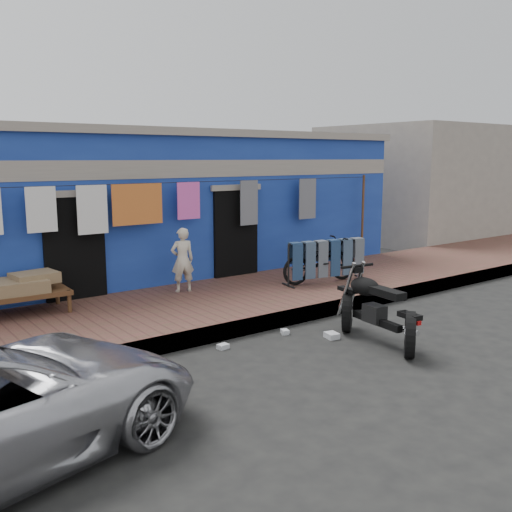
{
  "coord_description": "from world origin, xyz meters",
  "views": [
    {
      "loc": [
        -5.61,
        -5.52,
        2.78
      ],
      "look_at": [
        0.0,
        2.0,
        1.15
      ],
      "focal_mm": 40.0,
      "sensor_mm": 36.0,
      "label": 1
    }
  ],
  "objects": [
    {
      "name": "seated_person",
      "position": [
        -0.38,
        3.82,
        0.86
      ],
      "size": [
        0.49,
        0.38,
        1.23
      ],
      "primitive_type": "imported",
      "rotation": [
        0.0,
        0.0,
        2.92
      ],
      "color": "beige",
      "rests_on": "sidewalk"
    },
    {
      "name": "bicycle",
      "position": [
        2.27,
        2.86,
        0.81
      ],
      "size": [
        1.8,
        0.86,
        1.12
      ],
      "primitive_type": "imported",
      "rotation": [
        0.0,
        0.0,
        1.42
      ],
      "color": "black",
      "rests_on": "sidewalk"
    },
    {
      "name": "litter_c",
      "position": [
        0.43,
        0.6,
        0.04
      ],
      "size": [
        0.21,
        0.25,
        0.09
      ],
      "primitive_type": "cube",
      "rotation": [
        0.0,
        0.0,
        1.37
      ],
      "color": "silver",
      "rests_on": "ground"
    },
    {
      "name": "curb",
      "position": [
        0.0,
        1.55,
        0.12
      ],
      "size": [
        28.0,
        0.1,
        0.25
      ],
      "primitive_type": "cube",
      "color": "gray",
      "rests_on": "ground"
    },
    {
      "name": "ground",
      "position": [
        0.0,
        0.0,
        0.0
      ],
      "size": [
        80.0,
        80.0,
        0.0
      ],
      "primitive_type": "plane",
      "color": "black",
      "rests_on": "ground"
    },
    {
      "name": "litter_a",
      "position": [
        -1.2,
        1.2,
        0.03
      ],
      "size": [
        0.17,
        0.14,
        0.07
      ],
      "primitive_type": "cube",
      "rotation": [
        0.0,
        0.0,
        0.1
      ],
      "color": "silver",
      "rests_on": "ground"
    },
    {
      "name": "motorcycle",
      "position": [
        0.8,
        0.03,
        0.57
      ],
      "size": [
        1.05,
        1.9,
        1.13
      ],
      "primitive_type": null,
      "rotation": [
        0.0,
        0.0,
        -0.12
      ],
      "color": "black",
      "rests_on": "ground"
    },
    {
      "name": "litter_b",
      "position": [
        -0.02,
        1.2,
        0.04
      ],
      "size": [
        0.15,
        0.17,
        0.07
      ],
      "primitive_type": "cube",
      "rotation": [
        0.0,
        0.0,
        1.22
      ],
      "color": "silver",
      "rests_on": "ground"
    },
    {
      "name": "sidewalk",
      "position": [
        0.0,
        3.0,
        0.12
      ],
      "size": [
        28.0,
        3.0,
        0.25
      ],
      "primitive_type": "cube",
      "color": "brown",
      "rests_on": "ground"
    },
    {
      "name": "charpoy",
      "position": [
        -3.44,
        3.99,
        0.56
      ],
      "size": [
        1.91,
        0.97,
        0.63
      ],
      "primitive_type": null,
      "rotation": [
        0.0,
        0.0,
        -0.02
      ],
      "color": "brown",
      "rests_on": "sidewalk"
    },
    {
      "name": "building",
      "position": [
        -0.0,
        6.99,
        1.69
      ],
      "size": [
        12.2,
        5.2,
        3.36
      ],
      "color": "navy",
      "rests_on": "ground"
    },
    {
      "name": "jeans_rack",
      "position": [
        2.38,
        2.78,
        0.7
      ],
      "size": [
        2.01,
        1.04,
        0.9
      ],
      "primitive_type": null,
      "rotation": [
        0.0,
        0.0,
        -0.18
      ],
      "color": "black",
      "rests_on": "sidewalk"
    },
    {
      "name": "neighbor_right",
      "position": [
        11.0,
        7.0,
        1.9
      ],
      "size": [
        6.0,
        5.0,
        3.8
      ],
      "primitive_type": "cube",
      "color": "#9E9384",
      "rests_on": "ground"
    },
    {
      "name": "clothesline",
      "position": [
        -0.92,
        4.25,
        1.8
      ],
      "size": [
        10.06,
        0.06,
        2.1
      ],
      "color": "brown",
      "rests_on": "sidewalk"
    }
  ]
}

